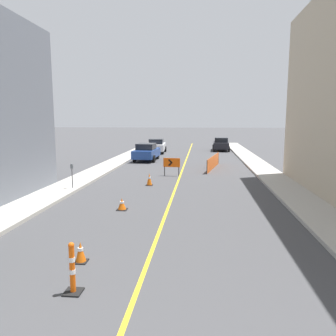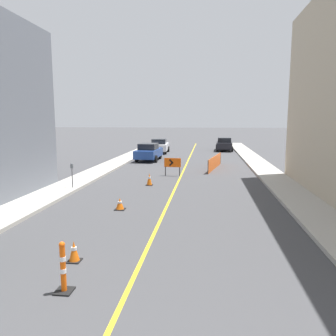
# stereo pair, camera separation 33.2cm
# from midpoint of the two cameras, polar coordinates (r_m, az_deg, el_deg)

# --- Properties ---
(lane_stripe) EXTENTS (0.12, 51.51, 0.01)m
(lane_stripe) POSITION_cam_midpoint_polar(r_m,az_deg,el_deg) (26.00, 3.35, 0.16)
(lane_stripe) COLOR gold
(lane_stripe) RESTS_ON ground_plane
(sidewalk_left) EXTENTS (1.88, 51.51, 0.15)m
(sidewalk_left) POSITION_cam_midpoint_polar(r_m,az_deg,el_deg) (27.01, -9.43, 0.53)
(sidewalk_left) COLOR #ADA89E
(sidewalk_left) RESTS_ON ground_plane
(sidewalk_right) EXTENTS (1.88, 51.51, 0.15)m
(sidewalk_right) POSITION_cam_midpoint_polar(r_m,az_deg,el_deg) (26.33, 16.47, 0.09)
(sidewalk_right) COLOR #ADA89E
(sidewalk_right) RESTS_ON ground_plane
(traffic_cone_second) EXTENTS (0.35, 0.35, 0.56)m
(traffic_cone_second) POSITION_cam_midpoint_polar(r_m,az_deg,el_deg) (9.29, -15.03, -13.87)
(traffic_cone_second) COLOR black
(traffic_cone_second) RESTS_ON ground_plane
(traffic_cone_third) EXTENTS (0.42, 0.42, 0.50)m
(traffic_cone_third) POSITION_cam_midpoint_polar(r_m,az_deg,el_deg) (13.93, -7.71, -6.22)
(traffic_cone_third) COLOR black
(traffic_cone_third) RESTS_ON ground_plane
(traffic_cone_fourth) EXTENTS (0.38, 0.38, 0.71)m
(traffic_cone_fourth) POSITION_cam_midpoint_polar(r_m,az_deg,el_deg) (18.80, -2.77, -1.98)
(traffic_cone_fourth) COLOR black
(traffic_cone_fourth) RESTS_ON ground_plane
(delineator_post_front) EXTENTS (0.38, 0.38, 1.16)m
(delineator_post_front) POSITION_cam_midpoint_polar(r_m,az_deg,el_deg) (7.77, -16.57, -16.74)
(delineator_post_front) COLOR black
(delineator_post_front) RESTS_ON ground_plane
(arrow_barricade_primary) EXTENTS (1.13, 0.15, 1.20)m
(arrow_barricade_primary) POSITION_cam_midpoint_polar(r_m,az_deg,el_deg) (21.86, 1.22, 0.82)
(arrow_barricade_primary) COLOR #EF560C
(arrow_barricade_primary) RESTS_ON ground_plane
(safety_mesh_fence) EXTENTS (1.11, 5.53, 0.98)m
(safety_mesh_fence) POSITION_cam_midpoint_polar(r_m,az_deg,el_deg) (25.42, 8.54, 1.00)
(safety_mesh_fence) COLOR #EF560C
(safety_mesh_fence) RESTS_ON ground_plane
(parked_car_curb_near) EXTENTS (2.04, 4.40, 1.59)m
(parked_car_curb_near) POSITION_cam_midpoint_polar(r_m,az_deg,el_deg) (30.07, -3.06, 2.82)
(parked_car_curb_near) COLOR navy
(parked_car_curb_near) RESTS_ON ground_plane
(parked_car_curb_mid) EXTENTS (2.01, 4.38, 1.59)m
(parked_car_curb_mid) POSITION_cam_midpoint_polar(r_m,az_deg,el_deg) (36.95, -1.25, 3.88)
(parked_car_curb_mid) COLOR silver
(parked_car_curb_mid) RESTS_ON ground_plane
(parked_car_curb_far) EXTENTS (1.99, 4.37, 1.59)m
(parked_car_curb_far) POSITION_cam_midpoint_polar(r_m,az_deg,el_deg) (40.09, 10.01, 4.12)
(parked_car_curb_far) COLOR black
(parked_car_curb_far) RESTS_ON ground_plane
(parking_meter_near_curb) EXTENTS (0.12, 0.11, 1.32)m
(parking_meter_near_curb) POSITION_cam_midpoint_polar(r_m,az_deg,el_deg) (18.04, -15.88, -0.39)
(parking_meter_near_curb) COLOR #4C4C51
(parking_meter_near_curb) RESTS_ON sidewalk_left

